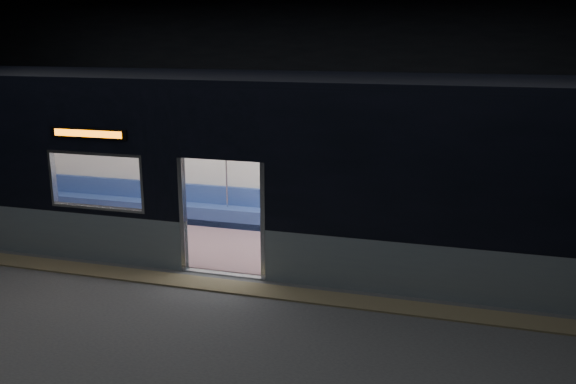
% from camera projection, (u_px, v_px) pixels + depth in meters
% --- Properties ---
extents(station_floor, '(24.00, 14.00, 0.01)m').
position_uv_depth(station_floor, '(199.00, 299.00, 9.66)').
color(station_floor, '#47494C').
rests_on(station_floor, ground).
extents(station_envelope, '(24.00, 14.00, 5.00)m').
position_uv_depth(station_envelope, '(190.00, 63.00, 8.74)').
color(station_envelope, black).
rests_on(station_envelope, station_floor).
extents(tactile_strip, '(22.80, 0.50, 0.03)m').
position_uv_depth(tactile_strip, '(213.00, 285.00, 10.17)').
color(tactile_strip, '#8C7F59').
rests_on(tactile_strip, station_floor).
extents(metro_car, '(18.00, 3.04, 3.35)m').
position_uv_depth(metro_car, '(251.00, 155.00, 11.56)').
color(metro_car, gray).
rests_on(metro_car, station_floor).
extents(passenger, '(0.41, 0.70, 1.38)m').
position_uv_depth(passenger, '(433.00, 207.00, 11.85)').
color(passenger, black).
rests_on(passenger, metro_car).
extents(handbag, '(0.34, 0.31, 0.14)m').
position_uv_depth(handbag, '(433.00, 217.00, 11.66)').
color(handbag, black).
rests_on(handbag, passenger).
extents(transit_map, '(1.11, 0.03, 0.72)m').
position_uv_depth(transit_map, '(317.00, 162.00, 12.60)').
color(transit_map, white).
rests_on(transit_map, metro_car).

